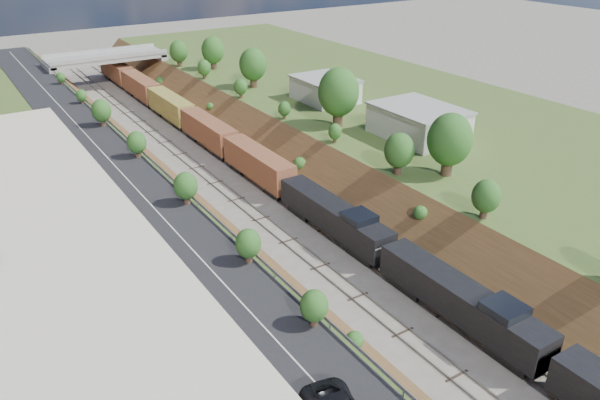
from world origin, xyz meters
The scene contains 14 objects.
platform_right centered at (33.00, 60.00, 2.50)m, with size 44.00×180.00×5.00m, color #415F27.
embankment_left centered at (-11.00, 60.00, 0.00)m, with size 7.07×180.00×7.07m, color brown.
embankment_right centered at (11.00, 60.00, 0.00)m, with size 7.07×180.00×7.07m, color brown.
rail_left_track centered at (-2.60, 60.00, 0.09)m, with size 1.58×180.00×0.18m, color gray.
rail_right_track centered at (2.60, 60.00, 0.09)m, with size 1.58×180.00×0.18m, color gray.
road centered at (-15.50, 60.00, 5.05)m, with size 8.00×180.00×0.10m, color black.
guardrail centered at (-11.40, 59.80, 5.55)m, with size 0.10×171.00×0.70m.
commercial_building centered at (-28.00, 38.00, 8.51)m, with size 14.30×62.30×7.00m.
overpass centered at (0.00, 122.00, 4.92)m, with size 24.50×8.30×7.40m.
white_building_near centered at (23.50, 52.00, 7.00)m, with size 9.00×12.00×4.00m, color silver.
white_building_far centered at (23.00, 74.00, 6.80)m, with size 8.00×10.00×3.60m, color silver.
tree_right_large centered at (17.00, 40.00, 9.38)m, with size 5.25×5.25×7.61m.
tree_left_crest centered at (-11.80, 20.00, 7.04)m, with size 2.45×2.45×3.55m.
freight_train centered at (2.60, 66.78, 2.57)m, with size 3.02×137.75×4.55m.
Camera 1 is at (-32.08, -4.68, 32.40)m, focal length 35.00 mm.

